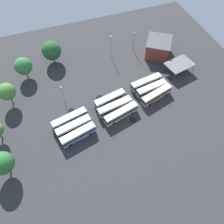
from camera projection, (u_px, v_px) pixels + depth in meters
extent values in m
plane|color=#333335|center=(115.00, 110.00, 75.12)|extent=(109.67, 109.67, 0.00)
cube|color=silver|center=(146.00, 83.00, 79.91)|extent=(12.16, 4.13, 3.04)
cube|color=beige|center=(147.00, 79.00, 78.61)|extent=(11.66, 3.87, 0.14)
cube|color=black|center=(146.00, 82.00, 79.51)|extent=(12.22, 4.18, 0.97)
cube|color=#2D8C4C|center=(146.00, 84.00, 80.61)|extent=(12.22, 4.18, 0.61)
cube|color=black|center=(132.00, 87.00, 77.82)|extent=(0.35, 2.00, 1.12)
cylinder|color=black|center=(139.00, 91.00, 79.42)|extent=(1.03, 0.44, 1.00)
cylinder|color=black|center=(135.00, 86.00, 80.56)|extent=(1.03, 0.44, 1.00)
cylinder|color=black|center=(156.00, 83.00, 81.42)|extent=(1.03, 0.44, 1.00)
cylinder|color=black|center=(152.00, 80.00, 82.56)|extent=(1.03, 0.44, 1.00)
cube|color=silver|center=(151.00, 89.00, 78.15)|extent=(11.77, 4.11, 3.04)
cube|color=beige|center=(152.00, 86.00, 76.85)|extent=(11.28, 3.85, 0.14)
cube|color=black|center=(152.00, 88.00, 77.76)|extent=(11.83, 4.15, 0.97)
cube|color=#2D8C4C|center=(151.00, 90.00, 78.85)|extent=(11.83, 4.15, 0.61)
cube|color=black|center=(138.00, 94.00, 76.10)|extent=(0.35, 2.00, 1.12)
cylinder|color=black|center=(144.00, 97.00, 77.69)|extent=(1.03, 0.44, 1.00)
cylinder|color=black|center=(141.00, 93.00, 78.83)|extent=(1.03, 0.44, 1.00)
cylinder|color=black|center=(161.00, 90.00, 79.63)|extent=(1.03, 0.44, 1.00)
cylinder|color=black|center=(157.00, 86.00, 80.78)|extent=(1.03, 0.44, 1.00)
cube|color=silver|center=(156.00, 95.00, 76.50)|extent=(12.29, 5.54, 3.04)
cube|color=beige|center=(157.00, 92.00, 75.20)|extent=(11.78, 5.22, 0.14)
cube|color=black|center=(157.00, 94.00, 76.10)|extent=(12.36, 5.59, 0.97)
cube|color=red|center=(156.00, 97.00, 77.20)|extent=(12.36, 5.59, 0.61)
cube|color=black|center=(143.00, 102.00, 74.02)|extent=(0.59, 1.96, 1.12)
cylinder|color=black|center=(150.00, 104.00, 75.81)|extent=(1.04, 0.55, 1.00)
cylinder|color=black|center=(146.00, 100.00, 76.87)|extent=(1.04, 0.55, 1.00)
cylinder|color=black|center=(166.00, 95.00, 78.28)|extent=(1.04, 0.55, 1.00)
cylinder|color=black|center=(161.00, 91.00, 79.35)|extent=(1.04, 0.55, 1.00)
cube|color=silver|center=(110.00, 99.00, 75.41)|extent=(11.47, 4.65, 3.04)
cube|color=beige|center=(110.00, 96.00, 74.11)|extent=(10.99, 4.37, 0.14)
cube|color=black|center=(110.00, 98.00, 75.01)|extent=(11.53, 4.70, 0.97)
cube|color=#1E56A8|center=(110.00, 101.00, 76.11)|extent=(11.53, 4.70, 0.61)
cube|color=black|center=(96.00, 105.00, 73.25)|extent=(0.46, 1.98, 1.12)
cylinder|color=black|center=(103.00, 108.00, 74.90)|extent=(1.04, 0.49, 1.00)
cylinder|color=black|center=(100.00, 104.00, 76.00)|extent=(1.04, 0.49, 1.00)
cylinder|color=black|center=(120.00, 100.00, 76.98)|extent=(1.04, 0.49, 1.00)
cylinder|color=black|center=(117.00, 96.00, 78.08)|extent=(1.04, 0.49, 1.00)
cube|color=silver|center=(115.00, 107.00, 73.55)|extent=(12.37, 4.33, 3.04)
cube|color=beige|center=(115.00, 104.00, 72.25)|extent=(11.86, 4.06, 0.14)
cube|color=black|center=(115.00, 106.00, 73.15)|extent=(12.44, 4.38, 0.97)
cube|color=#2D8C4C|center=(115.00, 108.00, 74.25)|extent=(12.44, 4.38, 0.61)
cube|color=black|center=(99.00, 113.00, 71.38)|extent=(0.38, 2.00, 1.12)
cylinder|color=black|center=(107.00, 116.00, 73.02)|extent=(1.03, 0.45, 1.00)
cylinder|color=black|center=(103.00, 111.00, 74.15)|extent=(1.03, 0.45, 1.00)
cylinder|color=black|center=(126.00, 107.00, 75.11)|extent=(1.03, 0.45, 1.00)
cylinder|color=black|center=(123.00, 103.00, 76.24)|extent=(1.03, 0.45, 1.00)
cube|color=silver|center=(121.00, 114.00, 71.98)|extent=(12.35, 5.23, 3.04)
cube|color=beige|center=(121.00, 111.00, 70.68)|extent=(11.83, 4.92, 0.14)
cube|color=black|center=(121.00, 113.00, 71.58)|extent=(12.42, 5.28, 0.97)
cube|color=orange|center=(121.00, 115.00, 72.67)|extent=(12.42, 5.28, 0.61)
cube|color=black|center=(105.00, 121.00, 69.58)|extent=(0.53, 1.97, 1.12)
cylinder|color=black|center=(113.00, 124.00, 71.32)|extent=(1.04, 0.53, 1.00)
cylinder|color=black|center=(110.00, 119.00, 72.41)|extent=(1.04, 0.53, 1.00)
cylinder|color=black|center=(132.00, 113.00, 73.70)|extent=(1.04, 0.53, 1.00)
cylinder|color=black|center=(128.00, 109.00, 74.79)|extent=(1.04, 0.53, 1.00)
cube|color=teal|center=(70.00, 119.00, 70.71)|extent=(12.15, 4.85, 3.04)
cube|color=beige|center=(69.00, 116.00, 69.41)|extent=(11.64, 4.56, 0.14)
cube|color=black|center=(69.00, 118.00, 70.31)|extent=(12.21, 4.90, 0.97)
cube|color=silver|center=(70.00, 121.00, 71.40)|extent=(12.21, 4.90, 0.61)
cube|color=black|center=(52.00, 127.00, 68.43)|extent=(0.47, 1.98, 1.12)
cylinder|color=black|center=(61.00, 129.00, 70.12)|extent=(1.04, 0.50, 1.00)
cylinder|color=black|center=(59.00, 124.00, 71.22)|extent=(1.04, 0.50, 1.00)
cylinder|color=black|center=(82.00, 119.00, 72.35)|extent=(1.04, 0.50, 1.00)
cylinder|color=black|center=(79.00, 114.00, 73.45)|extent=(1.04, 0.50, 1.00)
cube|color=silver|center=(74.00, 127.00, 69.07)|extent=(11.73, 4.69, 3.04)
cube|color=beige|center=(73.00, 124.00, 67.77)|extent=(11.24, 4.41, 0.14)
cube|color=black|center=(73.00, 126.00, 68.67)|extent=(11.79, 4.74, 0.97)
cube|color=#1E56A8|center=(74.00, 128.00, 69.77)|extent=(11.79, 4.74, 0.61)
cube|color=black|center=(56.00, 134.00, 66.87)|extent=(0.46, 1.98, 1.12)
cylinder|color=black|center=(66.00, 137.00, 68.53)|extent=(1.04, 0.49, 1.00)
cylinder|color=black|center=(63.00, 131.00, 69.64)|extent=(1.04, 0.49, 1.00)
cylinder|color=black|center=(86.00, 127.00, 70.66)|extent=(1.04, 0.49, 1.00)
cylinder|color=black|center=(83.00, 122.00, 71.77)|extent=(1.04, 0.49, 1.00)
cube|color=silver|center=(78.00, 135.00, 67.44)|extent=(11.60, 5.00, 3.04)
cube|color=beige|center=(78.00, 132.00, 66.14)|extent=(11.11, 4.70, 0.14)
cube|color=black|center=(78.00, 134.00, 67.04)|extent=(11.66, 5.05, 0.97)
cube|color=#1E56A8|center=(79.00, 136.00, 68.13)|extent=(11.66, 5.05, 0.61)
cube|color=black|center=(61.00, 143.00, 65.17)|extent=(0.52, 1.97, 1.12)
cylinder|color=black|center=(70.00, 145.00, 66.87)|extent=(1.04, 0.52, 1.00)
cylinder|color=black|center=(67.00, 140.00, 67.95)|extent=(1.04, 0.52, 1.00)
cylinder|color=black|center=(90.00, 134.00, 69.08)|extent=(1.04, 0.52, 1.00)
cylinder|color=black|center=(87.00, 129.00, 70.16)|extent=(1.04, 0.52, 1.00)
cube|color=maroon|center=(158.00, 48.00, 89.34)|extent=(12.94, 13.20, 6.03)
cube|color=#4C4C51|center=(159.00, 41.00, 86.72)|extent=(13.72, 13.99, 0.36)
cube|color=black|center=(159.00, 44.00, 93.67)|extent=(1.53, 1.06, 2.20)
cube|color=slate|center=(180.00, 64.00, 82.84)|extent=(11.27, 8.85, 0.20)
cylinder|color=#59595B|center=(174.00, 77.00, 81.40)|extent=(0.20, 0.20, 3.58)
cylinder|color=#59595B|center=(163.00, 67.00, 84.55)|extent=(0.20, 0.20, 3.58)
cylinder|color=#59595B|center=(193.00, 68.00, 84.23)|extent=(0.20, 0.20, 3.58)
cylinder|color=#59595B|center=(182.00, 59.00, 87.37)|extent=(0.20, 0.20, 3.58)
cylinder|color=slate|center=(63.00, 95.00, 74.06)|extent=(0.16, 0.16, 7.45)
cube|color=silver|center=(61.00, 87.00, 70.86)|extent=(0.56, 0.28, 0.20)
cylinder|color=slate|center=(134.00, 42.00, 89.79)|extent=(0.16, 0.16, 8.25)
cube|color=silver|center=(135.00, 32.00, 86.27)|extent=(0.56, 0.28, 0.20)
cylinder|color=slate|center=(111.00, 47.00, 87.02)|extent=(0.16, 0.16, 9.37)
cube|color=silver|center=(111.00, 36.00, 83.04)|extent=(0.56, 0.28, 0.20)
cylinder|color=brown|center=(1.00, 136.00, 67.46)|extent=(0.44, 0.44, 3.26)
cylinder|color=brown|center=(9.00, 169.00, 61.26)|extent=(0.44, 0.44, 3.42)
sphere|color=#2D6B33|center=(2.00, 163.00, 57.69)|extent=(6.23, 6.23, 6.23)
cylinder|color=brown|center=(11.00, 100.00, 75.36)|extent=(0.44, 0.44, 3.59)
sphere|color=#478438|center=(6.00, 92.00, 71.87)|extent=(5.80, 5.80, 5.80)
cylinder|color=brown|center=(54.00, 59.00, 88.11)|extent=(0.44, 0.44, 2.27)
sphere|color=#235B2D|center=(51.00, 51.00, 84.61)|extent=(7.39, 7.39, 7.39)
cylinder|color=brown|center=(27.00, 74.00, 83.02)|extent=(0.44, 0.44, 2.70)
sphere|color=#387A3D|center=(23.00, 66.00, 79.71)|extent=(6.34, 6.34, 6.34)
cylinder|color=black|center=(100.00, 98.00, 78.16)|extent=(2.59, 2.59, 0.01)
cylinder|color=black|center=(71.00, 110.00, 74.94)|extent=(2.16, 2.16, 0.01)
cylinder|color=black|center=(133.00, 120.00, 72.68)|extent=(2.41, 2.41, 0.01)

